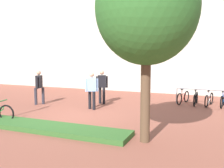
{
  "coord_description": "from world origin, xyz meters",
  "views": [
    {
      "loc": [
        5.18,
        -8.96,
        2.53
      ],
      "look_at": [
        0.88,
        1.72,
        1.18
      ],
      "focal_mm": 40.59,
      "sensor_mm": 36.0,
      "label": 1
    }
  ],
  "objects_px": {
    "bike_rack_cluster": "(209,99)",
    "person_suited_navy": "(102,85)",
    "person_shirt_white": "(92,88)",
    "tree_sidewalk": "(147,9)",
    "person_suited_dark": "(39,85)",
    "bollard_steel": "(147,99)"
  },
  "relations": [
    {
      "from": "bike_rack_cluster",
      "to": "tree_sidewalk",
      "type": "bearing_deg",
      "value": -104.68
    },
    {
      "from": "tree_sidewalk",
      "to": "person_shirt_white",
      "type": "xyz_separation_m",
      "value": [
        -3.38,
        3.34,
        -2.79
      ]
    },
    {
      "from": "person_shirt_white",
      "to": "person_suited_dark",
      "type": "bearing_deg",
      "value": 178.92
    },
    {
      "from": "bike_rack_cluster",
      "to": "person_suited_dark",
      "type": "relative_size",
      "value": 1.86
    },
    {
      "from": "bollard_steel",
      "to": "person_suited_dark",
      "type": "bearing_deg",
      "value": -167.36
    },
    {
      "from": "tree_sidewalk",
      "to": "bike_rack_cluster",
      "type": "relative_size",
      "value": 1.67
    },
    {
      "from": "bollard_steel",
      "to": "person_suited_navy",
      "type": "distance_m",
      "value": 2.47
    },
    {
      "from": "tree_sidewalk",
      "to": "bollard_steel",
      "type": "xyz_separation_m",
      "value": [
        -1.08,
        4.58,
        -3.32
      ]
    },
    {
      "from": "tree_sidewalk",
      "to": "person_shirt_white",
      "type": "height_order",
      "value": "tree_sidewalk"
    },
    {
      "from": "person_suited_navy",
      "to": "person_suited_dark",
      "type": "xyz_separation_m",
      "value": [
        -2.88,
        -1.33,
        0.0
      ]
    },
    {
      "from": "bike_rack_cluster",
      "to": "person_shirt_white",
      "type": "distance_m",
      "value": 5.82
    },
    {
      "from": "tree_sidewalk",
      "to": "bollard_steel",
      "type": "distance_m",
      "value": 5.76
    },
    {
      "from": "person_shirt_white",
      "to": "tree_sidewalk",
      "type": "bearing_deg",
      "value": -44.69
    },
    {
      "from": "person_shirt_white",
      "to": "person_suited_dark",
      "type": "height_order",
      "value": "same"
    },
    {
      "from": "bike_rack_cluster",
      "to": "person_suited_navy",
      "type": "xyz_separation_m",
      "value": [
        -5.12,
        -1.51,
        0.64
      ]
    },
    {
      "from": "person_suited_dark",
      "to": "bike_rack_cluster",
      "type": "bearing_deg",
      "value": 19.5
    },
    {
      "from": "bike_rack_cluster",
      "to": "person_suited_navy",
      "type": "relative_size",
      "value": 1.86
    },
    {
      "from": "tree_sidewalk",
      "to": "bike_rack_cluster",
      "type": "height_order",
      "value": "tree_sidewalk"
    },
    {
      "from": "person_suited_dark",
      "to": "person_suited_navy",
      "type": "bearing_deg",
      "value": 24.73
    },
    {
      "from": "tree_sidewalk",
      "to": "person_suited_navy",
      "type": "xyz_separation_m",
      "value": [
        -3.49,
        4.72,
        -2.79
      ]
    },
    {
      "from": "bollard_steel",
      "to": "bike_rack_cluster",
      "type": "bearing_deg",
      "value": 31.29
    },
    {
      "from": "person_suited_navy",
      "to": "person_suited_dark",
      "type": "distance_m",
      "value": 3.17
    }
  ]
}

